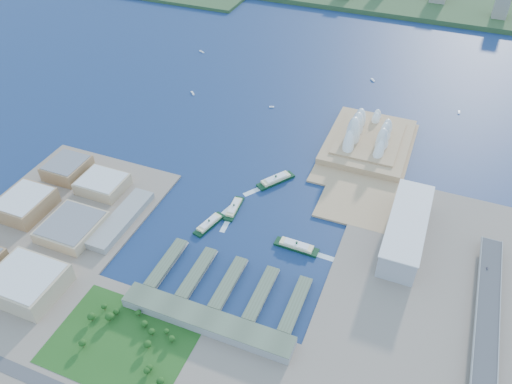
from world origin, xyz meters
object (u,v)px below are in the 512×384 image
at_px(ferry_a, 234,207).
at_px(ferry_c, 209,223).
at_px(ferry_d, 297,245).
at_px(car_c, 487,268).
at_px(opera_house, 371,129).
at_px(toaster_building, 406,230).
at_px(ferry_b, 276,179).

relative_size(ferry_a, ferry_c, 0.98).
relative_size(ferry_c, ferry_d, 0.90).
bearing_deg(car_c, opera_house, -49.67).
distance_m(ferry_d, car_c, 230.57).
bearing_deg(ferry_d, toaster_building, -61.05).
height_order(ferry_a, ferry_c, ferry_c).
height_order(opera_house, ferry_a, opera_house).
bearing_deg(ferry_d, car_c, -78.33).
bearing_deg(car_c, ferry_b, -14.73).
distance_m(toaster_building, car_c, 104.17).
bearing_deg(opera_house, ferry_a, -121.76).
height_order(opera_house, car_c, opera_house).
distance_m(opera_house, ferry_b, 183.77).
bearing_deg(ferry_a, opera_house, 54.63).
relative_size(toaster_building, ferry_b, 2.53).
relative_size(opera_house, ferry_d, 3.10).
height_order(toaster_building, car_c, toaster_building).
bearing_deg(ferry_b, ferry_a, -77.76).
xyz_separation_m(ferry_d, car_c, (226.90, 39.77, 9.97)).
distance_m(ferry_c, ferry_d, 122.97).
relative_size(ferry_a, car_c, 12.14).
xyz_separation_m(toaster_building, ferry_a, (-230.62, -27.15, -15.63)).
xyz_separation_m(ferry_a, ferry_b, (32.72, 80.72, 0.91)).
bearing_deg(ferry_b, car_c, 19.58).
height_order(ferry_c, car_c, car_c).
xyz_separation_m(ferry_a, car_c, (331.62, 2.14, 10.59)).
distance_m(ferry_a, ferry_d, 111.28).
relative_size(opera_house, ferry_c, 3.43).
height_order(toaster_building, ferry_a, toaster_building).
relative_size(opera_house, ferry_a, 3.49).
relative_size(opera_house, car_c, 42.39).
bearing_deg(ferry_a, ferry_c, -117.13).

